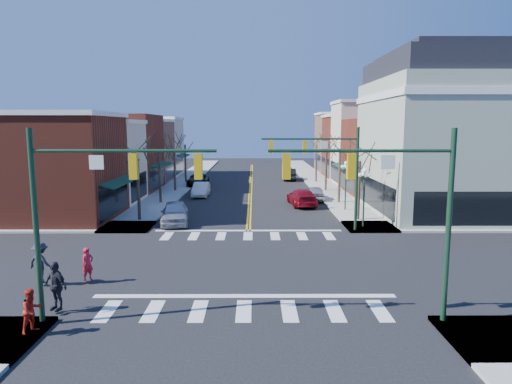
{
  "coord_description": "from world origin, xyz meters",
  "views": [
    {
      "loc": [
        0.41,
        -23.38,
        7.27
      ],
      "look_at": [
        0.54,
        7.35,
        2.8
      ],
      "focal_mm": 32.0,
      "sensor_mm": 36.0,
      "label": 1
    }
  ],
  "objects_px": {
    "car_right_mid": "(315,193)",
    "car_right_far": "(289,174)",
    "car_left_far": "(198,180)",
    "pedestrian_dark_a": "(56,286)",
    "lamppost_midblock": "(346,177)",
    "car_left_near": "(175,213)",
    "pedestrian_red_b": "(32,310)",
    "car_left_mid": "(201,189)",
    "pedestrian_dark_b": "(41,263)",
    "victorian_corner": "(449,133)",
    "car_right_near": "(302,197)",
    "pedestrian_red_a": "(88,264)",
    "lamppost_corner": "(364,187)"
  },
  "relations": [
    {
      "from": "victorian_corner",
      "to": "car_left_far",
      "type": "bearing_deg",
      "value": 143.17
    },
    {
      "from": "car_right_near",
      "to": "pedestrian_dark_b",
      "type": "distance_m",
      "value": 25.49
    },
    {
      "from": "lamppost_midblock",
      "to": "car_right_far",
      "type": "relative_size",
      "value": 0.91
    },
    {
      "from": "car_right_near",
      "to": "car_right_mid",
      "type": "relative_size",
      "value": 1.26
    },
    {
      "from": "lamppost_midblock",
      "to": "car_left_mid",
      "type": "xyz_separation_m",
      "value": [
        -13.32,
        8.52,
        -2.24
      ]
    },
    {
      "from": "victorian_corner",
      "to": "pedestrian_dark_b",
      "type": "distance_m",
      "value": 31.84
    },
    {
      "from": "car_left_mid",
      "to": "pedestrian_red_b",
      "type": "relative_size",
      "value": 2.8
    },
    {
      "from": "car_left_far",
      "to": "pedestrian_dark_a",
      "type": "xyz_separation_m",
      "value": [
        -0.9,
        -38.04,
        0.39
      ]
    },
    {
      "from": "car_right_near",
      "to": "pedestrian_dark_b",
      "type": "height_order",
      "value": "pedestrian_dark_b"
    },
    {
      "from": "car_left_mid",
      "to": "pedestrian_red_b",
      "type": "distance_m",
      "value": 31.92
    },
    {
      "from": "car_right_far",
      "to": "pedestrian_dark_a",
      "type": "bearing_deg",
      "value": 76.13
    },
    {
      "from": "victorian_corner",
      "to": "pedestrian_dark_a",
      "type": "xyz_separation_m",
      "value": [
        -23.8,
        -20.88,
        -5.54
      ]
    },
    {
      "from": "car_right_mid",
      "to": "car_right_far",
      "type": "bearing_deg",
      "value": -83.65
    },
    {
      "from": "car_left_near",
      "to": "car_left_far",
      "type": "distance_m",
      "value": 21.6
    },
    {
      "from": "car_right_mid",
      "to": "pedestrian_red_b",
      "type": "bearing_deg",
      "value": 67.13
    },
    {
      "from": "victorian_corner",
      "to": "car_right_near",
      "type": "bearing_deg",
      "value": 163.66
    },
    {
      "from": "car_left_near",
      "to": "car_right_near",
      "type": "xyz_separation_m",
      "value": [
        10.32,
        7.86,
        -0.07
      ]
    },
    {
      "from": "car_right_far",
      "to": "pedestrian_red_b",
      "type": "bearing_deg",
      "value": 76.76
    },
    {
      "from": "car_right_far",
      "to": "pedestrian_dark_b",
      "type": "bearing_deg",
      "value": 72.47
    },
    {
      "from": "lamppost_midblock",
      "to": "pedestrian_dark_a",
      "type": "height_order",
      "value": "lamppost_midblock"
    },
    {
      "from": "lamppost_corner",
      "to": "pedestrian_red_b",
      "type": "xyz_separation_m",
      "value": [
        -15.5,
        -16.82,
        -2.03
      ]
    },
    {
      "from": "car_left_near",
      "to": "car_right_far",
      "type": "xyz_separation_m",
      "value": [
        10.7,
        27.86,
        -0.05
      ]
    },
    {
      "from": "pedestrian_dark_a",
      "to": "car_left_far",
      "type": "bearing_deg",
      "value": 117.23
    },
    {
      "from": "pedestrian_dark_b",
      "to": "car_left_far",
      "type": "bearing_deg",
      "value": -76.67
    },
    {
      "from": "car_left_near",
      "to": "pedestrian_dark_a",
      "type": "height_order",
      "value": "pedestrian_dark_a"
    },
    {
      "from": "lamppost_corner",
      "to": "pedestrian_dark_b",
      "type": "bearing_deg",
      "value": -146.07
    },
    {
      "from": "car_left_near",
      "to": "car_right_mid",
      "type": "relative_size",
      "value": 1.17
    },
    {
      "from": "pedestrian_red_b",
      "to": "victorian_corner",
      "type": "bearing_deg",
      "value": -16.55
    },
    {
      "from": "car_left_mid",
      "to": "pedestrian_dark_b",
      "type": "relative_size",
      "value": 2.31
    },
    {
      "from": "lamppost_midblock",
      "to": "car_left_far",
      "type": "bearing_deg",
      "value": 131.24
    },
    {
      "from": "pedestrian_red_a",
      "to": "lamppost_corner",
      "type": "bearing_deg",
      "value": -17.86
    },
    {
      "from": "victorian_corner",
      "to": "pedestrian_red_a",
      "type": "height_order",
      "value": "victorian_corner"
    },
    {
      "from": "victorian_corner",
      "to": "lamppost_midblock",
      "type": "xyz_separation_m",
      "value": [
        -8.3,
        0.5,
        -3.7
      ]
    },
    {
      "from": "car_left_mid",
      "to": "car_left_far",
      "type": "distance_m",
      "value": 8.23
    },
    {
      "from": "car_right_far",
      "to": "car_left_near",
      "type": "bearing_deg",
      "value": 70.84
    },
    {
      "from": "lamppost_midblock",
      "to": "car_left_near",
      "type": "distance_m",
      "value": 14.73
    },
    {
      "from": "car_left_near",
      "to": "car_right_far",
      "type": "relative_size",
      "value": 1.03
    },
    {
      "from": "victorian_corner",
      "to": "car_right_mid",
      "type": "relative_size",
      "value": 3.41
    },
    {
      "from": "pedestrian_red_b",
      "to": "lamppost_midblock",
      "type": "bearing_deg",
      "value": -3.96
    },
    {
      "from": "lamppost_midblock",
      "to": "car_right_far",
      "type": "xyz_separation_m",
      "value": [
        -3.02,
        22.93,
        -2.18
      ]
    },
    {
      "from": "car_left_near",
      "to": "pedestrian_red_b",
      "type": "distance_m",
      "value": 18.48
    },
    {
      "from": "lamppost_corner",
      "to": "car_right_near",
      "type": "relative_size",
      "value": 0.82
    },
    {
      "from": "car_right_near",
      "to": "pedestrian_red_a",
      "type": "relative_size",
      "value": 3.41
    },
    {
      "from": "victorian_corner",
      "to": "car_left_far",
      "type": "relative_size",
      "value": 2.71
    },
    {
      "from": "car_left_near",
      "to": "pedestrian_dark_a",
      "type": "bearing_deg",
      "value": -104.08
    },
    {
      "from": "lamppost_corner",
      "to": "pedestrian_red_a",
      "type": "height_order",
      "value": "lamppost_corner"
    },
    {
      "from": "pedestrian_dark_b",
      "to": "victorian_corner",
      "type": "bearing_deg",
      "value": -127.33
    },
    {
      "from": "car_left_mid",
      "to": "car_right_far",
      "type": "xyz_separation_m",
      "value": [
        10.3,
        14.41,
        0.06
      ]
    },
    {
      "from": "victorian_corner",
      "to": "pedestrian_dark_b",
      "type": "height_order",
      "value": "victorian_corner"
    },
    {
      "from": "car_right_far",
      "to": "pedestrian_red_a",
      "type": "relative_size",
      "value": 3.06
    }
  ]
}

